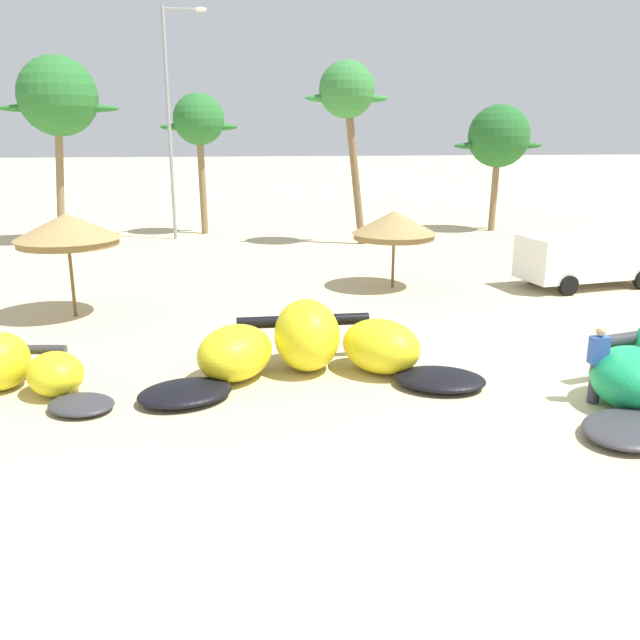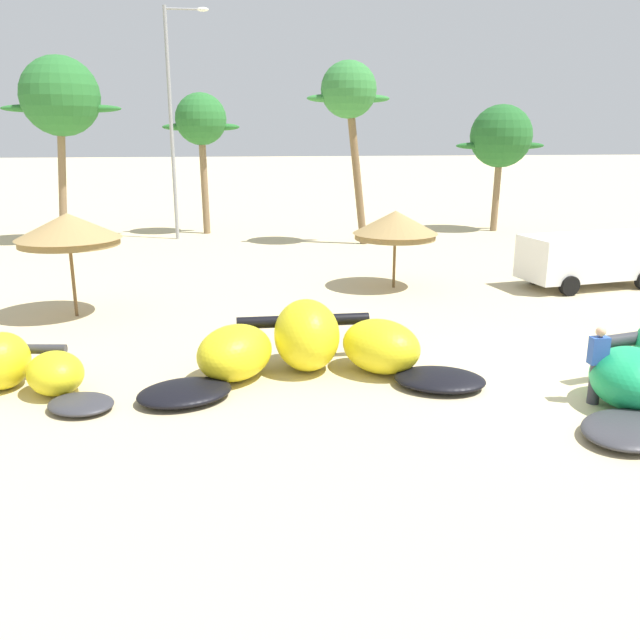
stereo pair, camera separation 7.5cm
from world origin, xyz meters
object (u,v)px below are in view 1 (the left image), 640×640
(parked_car_second, at_px, (587,256))
(palm_left, at_px, (58,98))
(lamppost_west_center, at_px, (172,114))
(kite_left, at_px, (309,348))
(beach_umbrella_near_van, at_px, (67,229))
(person_near_kites, at_px, (597,365))
(palm_center_left, at_px, (347,94))
(palm_center_right, at_px, (499,137))
(palm_left_of_gap, at_px, (199,122))
(beach_umbrella_middle, at_px, (394,225))

(parked_car_second, xyz_separation_m, palm_left, (-20.06, 12.29, 5.71))
(lamppost_west_center, bearing_deg, kite_left, -78.43)
(beach_umbrella_near_van, xyz_separation_m, person_near_kites, (11.86, -8.30, -1.78))
(palm_left, height_order, palm_center_left, palm_left)
(palm_center_right, bearing_deg, lamppost_west_center, -177.93)
(person_near_kites, bearing_deg, palm_left, 123.72)
(palm_left, height_order, palm_left_of_gap, palm_left)
(beach_umbrella_middle, bearing_deg, palm_center_right, 55.53)
(beach_umbrella_middle, bearing_deg, lamppost_west_center, 123.84)
(beach_umbrella_middle, bearing_deg, person_near_kites, -81.68)
(beach_umbrella_middle, relative_size, person_near_kites, 1.82)
(parked_car_second, height_order, palm_left_of_gap, palm_left_of_gap)
(kite_left, distance_m, parked_car_second, 13.16)
(person_near_kites, relative_size, palm_left_of_gap, 0.22)
(beach_umbrella_near_van, height_order, palm_left_of_gap, palm_left_of_gap)
(kite_left, distance_m, palm_center_right, 25.08)
(beach_umbrella_middle, relative_size, palm_center_left, 0.35)
(beach_umbrella_middle, bearing_deg, palm_center_left, 90.15)
(parked_car_second, distance_m, lamppost_west_center, 20.43)
(beach_umbrella_near_van, bearing_deg, parked_car_second, 5.50)
(person_near_kites, distance_m, palm_center_right, 24.97)
(kite_left, xyz_separation_m, parked_car_second, (10.77, 7.55, 0.46))
(palm_left, xyz_separation_m, palm_center_right, (22.07, 1.30, -1.82))
(kite_left, bearing_deg, person_near_kites, -23.36)
(person_near_kites, bearing_deg, beach_umbrella_near_van, 145.01)
(lamppost_west_center, bearing_deg, parked_car_second, -40.91)
(palm_left_of_gap, height_order, lamppost_west_center, lamppost_west_center)
(palm_left_of_gap, xyz_separation_m, palm_center_right, (15.76, -1.09, -0.79))
(person_near_kites, bearing_deg, kite_left, 156.64)
(palm_left_of_gap, distance_m, palm_center_right, 15.81)
(palm_left, bearing_deg, palm_center_left, -8.95)
(parked_car_second, bearing_deg, lamppost_west_center, 139.09)
(kite_left, height_order, parked_car_second, parked_car_second)
(palm_left_of_gap, bearing_deg, palm_center_right, -3.96)
(parked_car_second, distance_m, person_near_kites, 11.24)
(palm_center_left, relative_size, palm_center_right, 1.26)
(person_near_kites, relative_size, palm_left, 0.19)
(beach_umbrella_near_van, xyz_separation_m, beach_umbrella_middle, (10.30, 2.42, -0.39))
(beach_umbrella_near_van, height_order, palm_center_right, palm_center_right)
(beach_umbrella_middle, distance_m, palm_center_left, 10.55)
(beach_umbrella_near_van, distance_m, palm_left_of_gap, 16.96)
(palm_center_right, height_order, lamppost_west_center, lamppost_west_center)
(beach_umbrella_near_van, distance_m, beach_umbrella_middle, 10.58)
(parked_car_second, relative_size, palm_left, 0.60)
(palm_center_left, bearing_deg, palm_left_of_gap, 147.15)
(kite_left, distance_m, beach_umbrella_middle, 9.36)
(parked_car_second, relative_size, person_near_kites, 3.23)
(kite_left, bearing_deg, palm_center_left, 77.45)
(palm_center_left, distance_m, palm_center_right, 9.65)
(palm_left_of_gap, bearing_deg, beach_umbrella_middle, -63.42)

